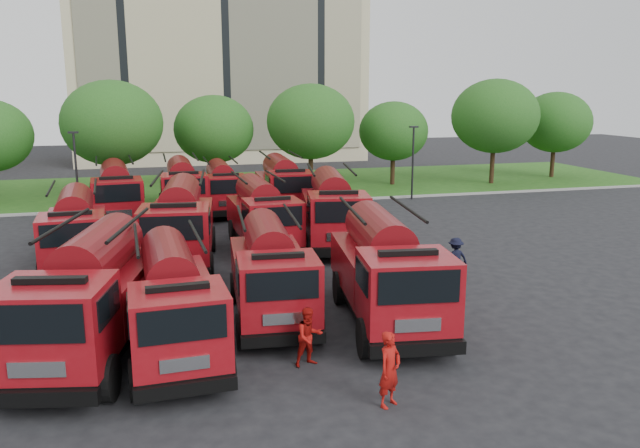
# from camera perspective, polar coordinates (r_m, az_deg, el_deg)

# --- Properties ---
(ground) EXTENTS (140.00, 140.00, 0.00)m
(ground) POSITION_cam_1_polar(r_m,az_deg,el_deg) (24.76, -1.68, -5.58)
(ground) COLOR black
(ground) RESTS_ON ground
(lawn) EXTENTS (70.00, 16.00, 0.12)m
(lawn) POSITION_cam_1_polar(r_m,az_deg,el_deg) (49.82, -8.55, 3.40)
(lawn) COLOR #184713
(lawn) RESTS_ON ground
(curb) EXTENTS (70.00, 0.30, 0.14)m
(curb) POSITION_cam_1_polar(r_m,az_deg,el_deg) (41.89, -7.29, 1.79)
(curb) COLOR gray
(curb) RESTS_ON ground
(apartment_building) EXTENTS (30.00, 14.18, 25.00)m
(apartment_building) POSITION_cam_1_polar(r_m,az_deg,el_deg) (71.45, -9.29, 16.00)
(apartment_building) COLOR beige
(apartment_building) RESTS_ON ground
(tree_2) EXTENTS (6.72, 6.72, 8.22)m
(tree_2) POSITION_cam_1_polar(r_m,az_deg,el_deg) (44.60, -18.48, 8.74)
(tree_2) COLOR #382314
(tree_2) RESTS_ON ground
(tree_3) EXTENTS (5.88, 5.88, 7.19)m
(tree_3) POSITION_cam_1_polar(r_m,az_deg,el_deg) (47.25, -9.67, 8.53)
(tree_3) COLOR #382314
(tree_3) RESTS_ON ground
(tree_4) EXTENTS (6.55, 6.55, 8.01)m
(tree_4) POSITION_cam_1_polar(r_m,az_deg,el_deg) (46.92, -0.86, 9.33)
(tree_4) COLOR #382314
(tree_4) RESTS_ON ground
(tree_5) EXTENTS (5.46, 5.46, 6.68)m
(tree_5) POSITION_cam_1_polar(r_m,az_deg,el_deg) (50.06, 6.74, 8.43)
(tree_5) COLOR #382314
(tree_5) RESTS_ON ground
(tree_6) EXTENTS (6.89, 6.89, 8.42)m
(tree_6) POSITION_cam_1_polar(r_m,az_deg,el_deg) (52.16, 15.71, 9.47)
(tree_6) COLOR #382314
(tree_6) RESTS_ON ground
(tree_7) EXTENTS (6.05, 6.05, 7.39)m
(tree_7) POSITION_cam_1_polar(r_m,az_deg,el_deg) (57.67, 20.73, 8.69)
(tree_7) COLOR #382314
(tree_7) RESTS_ON ground
(lamp_post_0) EXTENTS (0.60, 0.25, 5.11)m
(lamp_post_0) POSITION_cam_1_polar(r_m,az_deg,el_deg) (40.70, -21.40, 4.78)
(lamp_post_0) COLOR black
(lamp_post_0) RESTS_ON ground
(lamp_post_1) EXTENTS (0.60, 0.25, 5.11)m
(lamp_post_1) POSITION_cam_1_polar(r_m,az_deg,el_deg) (44.00, 8.49, 5.98)
(lamp_post_1) COLOR black
(lamp_post_1) RESTS_ON ground
(fire_truck_0) EXTENTS (4.24, 8.17, 3.54)m
(fire_truck_0) POSITION_cam_1_polar(r_m,az_deg,el_deg) (19.09, -20.43, -6.21)
(fire_truck_0) COLOR black
(fire_truck_0) RESTS_ON ground
(fire_truck_1) EXTENTS (2.83, 7.11, 3.19)m
(fire_truck_1) POSITION_cam_1_polar(r_m,az_deg,el_deg) (18.49, -13.33, -6.93)
(fire_truck_1) COLOR black
(fire_truck_1) RESTS_ON ground
(fire_truck_2) EXTENTS (3.00, 7.16, 3.18)m
(fire_truck_2) POSITION_cam_1_polar(r_m,az_deg,el_deg) (21.00, -4.54, -4.32)
(fire_truck_2) COLOR black
(fire_truck_2) RESTS_ON ground
(fire_truck_3) EXTENTS (3.64, 7.96, 3.50)m
(fire_truck_3) POSITION_cam_1_polar(r_m,az_deg,el_deg) (20.60, 6.09, -4.22)
(fire_truck_3) COLOR black
(fire_truck_3) RESTS_ON ground
(fire_truck_4) EXTENTS (3.05, 7.39, 3.29)m
(fire_truck_4) POSITION_cam_1_polar(r_m,az_deg,el_deg) (28.66, -21.46, -0.55)
(fire_truck_4) COLOR black
(fire_truck_4) RESTS_ON ground
(fire_truck_5) EXTENTS (3.60, 8.17, 3.61)m
(fire_truck_5) POSITION_cam_1_polar(r_m,az_deg,el_deg) (27.92, -12.71, 0.02)
(fire_truck_5) COLOR black
(fire_truck_5) RESTS_ON ground
(fire_truck_6) EXTENTS (2.83, 7.26, 3.27)m
(fire_truck_6) POSITION_cam_1_polar(r_m,az_deg,el_deg) (30.21, -5.30, 0.85)
(fire_truck_6) COLOR black
(fire_truck_6) RESTS_ON ground
(fire_truck_7) EXTENTS (4.00, 8.14, 3.55)m
(fire_truck_7) POSITION_cam_1_polar(r_m,az_deg,el_deg) (30.57, 1.16, 1.31)
(fire_truck_7) COLOR black
(fire_truck_7) RESTS_ON ground
(fire_truck_8) EXTENTS (3.27, 7.81, 3.47)m
(fire_truck_8) POSITION_cam_1_polar(r_m,az_deg,el_deg) (37.36, -18.11, 2.63)
(fire_truck_8) COLOR black
(fire_truck_8) RESTS_ON ground
(fire_truck_9) EXTENTS (2.78, 7.46, 3.39)m
(fire_truck_9) POSITION_cam_1_polar(r_m,az_deg,el_deg) (38.92, -12.48, 3.25)
(fire_truck_9) COLOR black
(fire_truck_9) RESTS_ON ground
(fire_truck_10) EXTENTS (2.52, 6.82, 3.10)m
(fire_truck_10) POSITION_cam_1_polar(r_m,az_deg,el_deg) (39.47, -8.93, 3.30)
(fire_truck_10) COLOR black
(fire_truck_10) RESTS_ON ground
(fire_truck_11) EXTENTS (3.06, 7.76, 3.49)m
(fire_truck_11) POSITION_cam_1_polar(r_m,az_deg,el_deg) (38.48, -3.38, 3.50)
(fire_truck_11) COLOR black
(fire_truck_11) RESTS_ON ground
(firefighter_0) EXTENTS (0.86, 0.80, 1.90)m
(firefighter_0) POSITION_cam_1_polar(r_m,az_deg,el_deg) (15.96, 6.31, -16.15)
(firefighter_0) COLOR #9C0F0C
(firefighter_0) RESTS_ON ground
(firefighter_1) EXTENTS (0.90, 0.63, 1.68)m
(firefighter_1) POSITION_cam_1_polar(r_m,az_deg,el_deg) (17.92, -0.99, -12.75)
(firefighter_1) COLOR #9C0F0C
(firefighter_1) RESTS_ON ground
(firefighter_2) EXTENTS (0.88, 1.11, 1.65)m
(firefighter_2) POSITION_cam_1_polar(r_m,az_deg,el_deg) (21.21, 6.04, -8.75)
(firefighter_2) COLOR #9C0F0C
(firefighter_2) RESTS_ON ground
(firefighter_3) EXTENTS (1.15, 0.65, 1.71)m
(firefighter_3) POSITION_cam_1_polar(r_m,az_deg,el_deg) (26.14, 12.19, -4.89)
(firefighter_3) COLOR black
(firefighter_3) RESTS_ON ground
(firefighter_4) EXTENTS (0.90, 1.04, 1.80)m
(firefighter_4) POSITION_cam_1_polar(r_m,az_deg,el_deg) (25.13, -14.44, -5.71)
(firefighter_4) COLOR black
(firefighter_4) RESTS_ON ground
(firefighter_5) EXTENTS (1.91, 1.14, 1.93)m
(firefighter_5) POSITION_cam_1_polar(r_m,az_deg,el_deg) (31.36, 0.63, -1.75)
(firefighter_5) COLOR #9C0F0C
(firefighter_5) RESTS_ON ground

